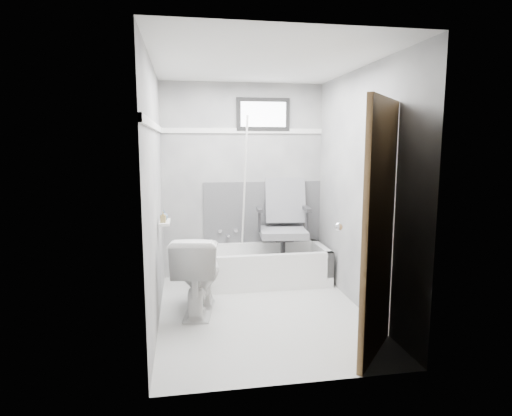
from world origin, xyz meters
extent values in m
plane|color=silver|center=(0.00, 0.00, 0.00)|extent=(2.60, 2.60, 0.00)
plane|color=silver|center=(0.00, 0.00, 2.40)|extent=(2.60, 2.60, 0.00)
cube|color=slate|center=(0.00, 1.30, 1.20)|extent=(2.00, 0.02, 2.40)
cube|color=slate|center=(0.00, -1.30, 1.20)|extent=(2.00, 0.02, 2.40)
cube|color=slate|center=(-1.00, 0.00, 1.20)|extent=(0.02, 2.60, 2.40)
cube|color=slate|center=(1.00, 0.00, 1.20)|extent=(0.02, 2.60, 2.40)
imported|color=white|center=(-0.62, 0.14, 0.39)|extent=(0.57, 0.85, 0.78)
cube|color=#4C4C4F|center=(0.25, 1.29, 0.80)|extent=(1.50, 0.02, 0.78)
cube|color=white|center=(0.00, 1.29, 1.82)|extent=(2.00, 0.02, 0.06)
cube|color=white|center=(-0.99, 0.00, 1.82)|extent=(0.02, 2.60, 0.06)
cylinder|color=white|center=(-0.02, 1.06, 1.05)|extent=(0.02, 0.60, 1.87)
cube|color=white|center=(-0.93, 0.23, 0.90)|extent=(0.10, 0.32, 0.02)
imported|color=olive|center=(-0.94, 0.15, 0.97)|extent=(0.06, 0.06, 0.11)
imported|color=slate|center=(-0.94, 0.29, 0.96)|extent=(0.09, 0.09, 0.10)
camera|label=1|loc=(-0.74, -3.99, 1.66)|focal=30.00mm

